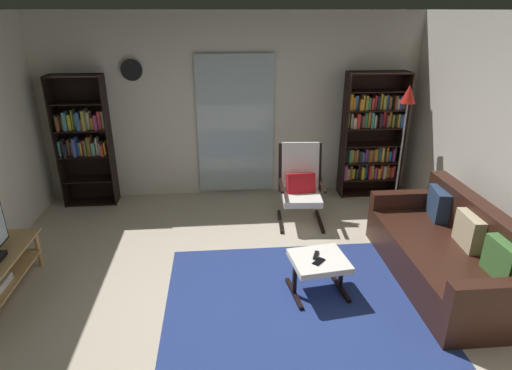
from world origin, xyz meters
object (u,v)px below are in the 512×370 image
(tv_remote, at_px, (316,255))
(lounge_armchair, at_px, (301,182))
(bookshelf_near_sofa, at_px, (371,136))
(ottoman, at_px, (319,264))
(bookshelf_near_tv, at_px, (84,138))
(wall_clock, at_px, (132,70))
(cell_phone, at_px, (319,262))
(floor_lamp_by_shelf, at_px, (407,109))
(leather_sofa, at_px, (449,254))

(tv_remote, bearing_deg, lounge_armchair, 106.55)
(bookshelf_near_sofa, bearing_deg, ottoman, -118.32)
(bookshelf_near_tv, relative_size, lounge_armchair, 1.78)
(lounge_armchair, bearing_deg, wall_clock, 156.24)
(ottoman, bearing_deg, tv_remote, 118.62)
(ottoman, bearing_deg, bookshelf_near_sofa, 61.68)
(bookshelf_near_tv, distance_m, cell_phone, 3.75)
(floor_lamp_by_shelf, bearing_deg, ottoman, -129.03)
(lounge_armchair, bearing_deg, cell_phone, -94.48)
(lounge_armchair, bearing_deg, bookshelf_near_tv, 164.27)
(cell_phone, bearing_deg, ottoman, 116.69)
(bookshelf_near_tv, xyz_separation_m, leather_sofa, (4.15, -2.29, -0.66))
(wall_clock, bearing_deg, ottoman, -50.93)
(lounge_armchair, bearing_deg, ottoman, -93.95)
(lounge_armchair, bearing_deg, tv_remote, -94.90)
(bookshelf_near_tv, bearing_deg, wall_clock, 11.24)
(lounge_armchair, height_order, wall_clock, wall_clock)
(bookshelf_near_tv, xyz_separation_m, lounge_armchair, (2.89, -0.81, -0.43))
(bookshelf_near_tv, height_order, leather_sofa, bookshelf_near_tv)
(tv_remote, xyz_separation_m, cell_phone, (0.00, -0.11, -0.00))
(ottoman, bearing_deg, floor_lamp_by_shelf, 50.97)
(leather_sofa, xyz_separation_m, floor_lamp_by_shelf, (0.17, 1.79, 1.08))
(ottoman, xyz_separation_m, wall_clock, (-2.06, 2.54, 1.53))
(bookshelf_near_tv, bearing_deg, leather_sofa, -28.87)
(leather_sofa, bearing_deg, tv_remote, -177.19)
(lounge_armchair, bearing_deg, leather_sofa, -49.44)
(tv_remote, relative_size, wall_clock, 0.50)
(tv_remote, bearing_deg, bookshelf_near_tv, 160.92)
(tv_remote, height_order, floor_lamp_by_shelf, floor_lamp_by_shelf)
(bookshelf_near_tv, bearing_deg, ottoman, -40.79)
(lounge_armchair, xyz_separation_m, cell_phone, (-0.13, -1.65, -0.14))
(leather_sofa, relative_size, cell_phone, 13.95)
(bookshelf_near_tv, distance_m, lounge_armchair, 3.04)
(tv_remote, distance_m, wall_clock, 3.54)
(lounge_armchair, height_order, cell_phone, lounge_armchair)
(bookshelf_near_sofa, xyz_separation_m, lounge_armchair, (-1.17, -0.79, -0.37))
(cell_phone, bearing_deg, bookshelf_near_sofa, 105.65)
(bookshelf_near_tv, relative_size, tv_remote, 12.64)
(leather_sofa, height_order, lounge_armchair, lounge_armchair)
(bookshelf_near_sofa, distance_m, wall_clock, 3.48)
(bookshelf_near_sofa, relative_size, floor_lamp_by_shelf, 1.06)
(floor_lamp_by_shelf, bearing_deg, wall_clock, 169.97)
(tv_remote, bearing_deg, cell_phone, -66.81)
(bookshelf_near_sofa, height_order, ottoman, bookshelf_near_sofa)
(ottoman, xyz_separation_m, cell_phone, (-0.02, -0.06, 0.07))
(floor_lamp_by_shelf, bearing_deg, lounge_armchair, -167.48)
(cell_phone, xyz_separation_m, floor_lamp_by_shelf, (1.56, 1.97, 0.99))
(bookshelf_near_tv, distance_m, wall_clock, 1.15)
(lounge_armchair, relative_size, cell_phone, 7.30)
(ottoman, relative_size, floor_lamp_by_shelf, 0.34)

